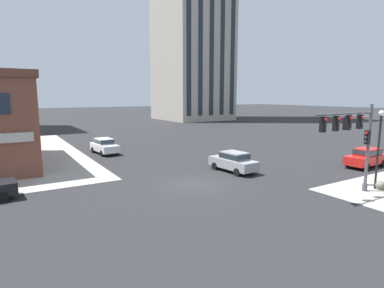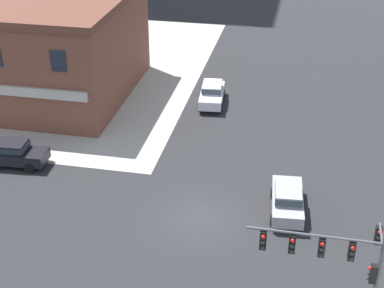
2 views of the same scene
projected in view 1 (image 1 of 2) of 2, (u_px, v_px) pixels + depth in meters
The scene contains 7 objects.
ground_plane at pixel (195, 185), 22.53m from camera, with size 320.00×320.00×0.00m, color #262628.
traffic_signal_main at pixel (354, 134), 19.83m from camera, with size 5.72×2.09×5.78m.
bollard_sphere_curb_a at pixel (380, 185), 21.32m from camera, with size 0.61×0.61×0.61m, color gray.
street_lamp_corner_near at pixel (379, 140), 21.02m from camera, with size 0.36×0.36×5.36m.
car_main_southbound_near at pixel (233, 161), 26.27m from camera, with size 2.15×4.52×1.68m.
car_cross_westbound at pixel (104, 145), 34.44m from camera, with size 2.17×4.53×1.68m.
car_parked_curb at pixel (366, 157), 27.99m from camera, with size 4.45×1.99×1.68m.
Camera 1 is at (-11.57, -18.51, 6.31)m, focal length 29.39 mm.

